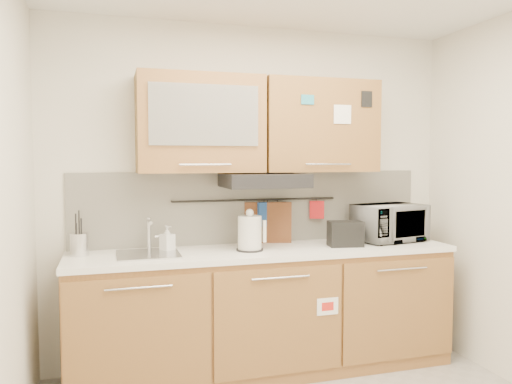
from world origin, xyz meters
TOP-DOWN VIEW (x-y plane):
  - wall_back at (0.00, 1.50)m, footprint 3.20×0.00m
  - base_cabinet at (0.00, 1.19)m, footprint 2.80×0.64m
  - countertop at (0.00, 1.19)m, footprint 2.82×0.62m
  - backsplash at (0.00, 1.49)m, footprint 2.80×0.02m
  - upper_cabinets at (-0.00, 1.32)m, footprint 1.82×0.37m
  - range_hood at (0.00, 1.25)m, footprint 0.60×0.46m
  - sink at (-0.85, 1.21)m, footprint 0.42×0.40m
  - utensil_rail at (0.00, 1.45)m, footprint 1.30×0.02m
  - utensil_crock at (-1.30, 1.30)m, footprint 0.15×0.15m
  - kettle at (-0.13, 1.16)m, footprint 0.22×0.19m
  - toaster at (0.60, 1.12)m, footprint 0.27×0.19m
  - microwave at (1.05, 1.24)m, footprint 0.59×0.46m
  - soap_bottle at (-0.71, 1.30)m, footprint 0.12×0.12m
  - cutting_board at (0.09, 1.44)m, footprint 0.36×0.12m
  - oven_mitt at (0.06, 1.44)m, footprint 0.12×0.05m
  - dark_pouch at (0.17, 1.44)m, footprint 0.13×0.05m
  - pot_holder at (0.51, 1.44)m, footprint 0.11×0.06m

SIDE VIEW (x-z plane):
  - base_cabinet at x=0.00m, z-range -0.03..0.85m
  - countertop at x=0.00m, z-range 0.88..0.92m
  - sink at x=-0.85m, z-range 0.79..1.05m
  - utensil_crock at x=-1.30m, z-range 0.85..1.15m
  - soap_bottle at x=-0.71m, z-range 0.92..1.10m
  - cutting_board at x=0.09m, z-range 0.79..1.24m
  - toaster at x=0.60m, z-range 0.92..1.11m
  - kettle at x=-0.13m, z-range 0.89..1.19m
  - microwave at x=1.05m, z-range 0.92..1.21m
  - dark_pouch at x=0.17m, z-range 1.04..1.24m
  - oven_mitt at x=0.06m, z-range 1.05..1.24m
  - pot_holder at x=0.51m, z-range 1.10..1.24m
  - backsplash at x=0.00m, z-range 0.92..1.48m
  - utensil_rail at x=0.00m, z-range 1.25..1.27m
  - wall_back at x=0.00m, z-range -0.30..2.90m
  - range_hood at x=0.00m, z-range 1.37..1.47m
  - upper_cabinets at x=0.00m, z-range 1.48..2.18m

